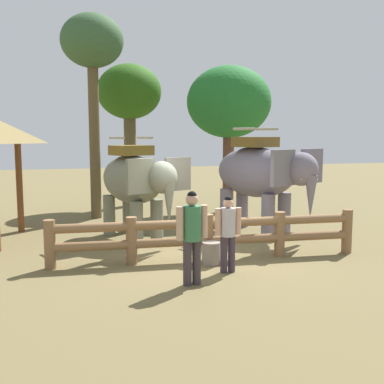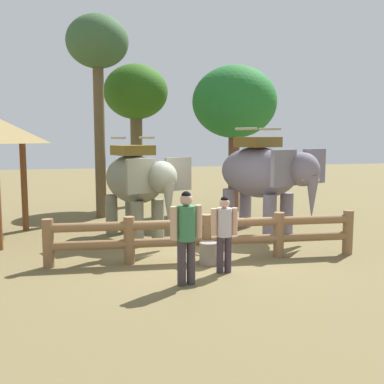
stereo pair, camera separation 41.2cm
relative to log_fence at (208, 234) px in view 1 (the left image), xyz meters
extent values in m
plane|color=brown|center=(0.00, 0.20, -0.61)|extent=(60.00, 60.00, 0.00)
cylinder|color=brown|center=(-3.42, 0.27, -0.08)|extent=(0.24, 0.24, 1.05)
cylinder|color=brown|center=(-1.71, 0.13, -0.08)|extent=(0.24, 0.24, 1.05)
cylinder|color=brown|center=(0.00, 0.00, -0.08)|extent=(0.24, 0.24, 1.05)
cylinder|color=brown|center=(1.71, -0.13, -0.08)|extent=(0.24, 0.24, 1.05)
cylinder|color=brown|center=(3.42, -0.27, -0.08)|extent=(0.24, 0.24, 1.05)
cylinder|color=brown|center=(0.00, 0.00, -0.16)|extent=(6.85, 0.73, 0.20)
cylinder|color=brown|center=(0.00, 0.00, 0.24)|extent=(6.85, 0.73, 0.20)
cylinder|color=gray|center=(-0.73, 2.17, -0.04)|extent=(0.34, 0.34, 1.13)
cylinder|color=gray|center=(-1.31, 1.94, -0.04)|extent=(0.34, 0.34, 1.13)
cylinder|color=gray|center=(-1.28, 3.59, -0.04)|extent=(0.34, 0.34, 1.13)
cylinder|color=gray|center=(-1.86, 3.36, -0.04)|extent=(0.34, 0.34, 1.13)
ellipsoid|color=gray|center=(-1.29, 2.76, 1.01)|extent=(1.97, 2.77, 1.31)
ellipsoid|color=gray|center=(-0.75, 1.37, 1.18)|extent=(0.98, 1.05, 0.80)
cube|color=gray|center=(-0.28, 1.66, 1.22)|extent=(0.74, 0.38, 0.84)
cube|color=gray|center=(-1.30, 1.27, 1.22)|extent=(0.74, 0.38, 0.84)
cone|color=gray|center=(-0.64, 1.09, 0.53)|extent=(0.30, 0.30, 1.03)
cube|color=brown|center=(-1.29, 2.76, 1.80)|extent=(1.20, 1.13, 0.26)
cylinder|color=#A59E8C|center=(-0.89, 2.92, 2.14)|extent=(0.34, 0.73, 0.07)
cylinder|color=#A59E8C|center=(-1.69, 2.61, 2.14)|extent=(0.34, 0.73, 0.07)
cylinder|color=slate|center=(2.85, 1.87, 0.01)|extent=(0.37, 0.37, 1.23)
cylinder|color=slate|center=(2.23, 1.60, 0.01)|extent=(0.37, 0.37, 1.23)
cylinder|color=slate|center=(2.20, 3.39, 0.01)|extent=(0.37, 0.37, 1.23)
cylinder|color=slate|center=(1.58, 3.12, 0.01)|extent=(0.37, 0.37, 1.23)
ellipsoid|color=slate|center=(2.21, 2.50, 1.16)|extent=(2.21, 3.02, 1.43)
ellipsoid|color=slate|center=(2.85, 1.00, 1.33)|extent=(1.08, 1.15, 0.87)
cube|color=slate|center=(3.36, 1.34, 1.39)|extent=(0.80, 0.43, 0.92)
cube|color=slate|center=(2.26, 0.87, 1.39)|extent=(0.80, 0.43, 0.92)
cone|color=slate|center=(2.98, 0.70, 0.63)|extent=(0.33, 0.33, 1.12)
cone|color=beige|center=(3.09, 0.85, 1.08)|extent=(0.38, 0.24, 0.16)
cone|color=beige|center=(2.80, 0.72, 1.08)|extent=(0.38, 0.24, 0.16)
cube|color=brown|center=(2.21, 2.50, 2.01)|extent=(1.32, 1.25, 0.29)
cylinder|color=#A59E8C|center=(2.64, 2.68, 2.38)|extent=(0.39, 0.79, 0.07)
cylinder|color=#A59E8C|center=(1.78, 2.31, 2.38)|extent=(0.39, 0.79, 0.07)
cylinder|color=#392C3B|center=(0.19, -1.00, -0.23)|extent=(0.15, 0.15, 0.76)
cylinder|color=#392C3B|center=(0.02, -0.99, -0.23)|extent=(0.15, 0.15, 0.76)
cylinder|color=#B8AFBA|center=(0.11, -1.00, 0.45)|extent=(0.31, 0.31, 0.58)
cylinder|color=tan|center=(0.32, -1.00, 0.46)|extent=(0.12, 0.12, 0.55)
cylinder|color=tan|center=(-0.11, -0.99, 0.46)|extent=(0.12, 0.12, 0.55)
sphere|color=tan|center=(0.11, -1.00, 0.84)|extent=(0.21, 0.21, 0.21)
sphere|color=black|center=(0.11, -1.00, 0.90)|extent=(0.16, 0.16, 0.16)
cylinder|color=#382F36|center=(-0.73, -1.55, -0.18)|extent=(0.16, 0.16, 0.86)
cylinder|color=#382F36|center=(-0.92, -1.58, -0.18)|extent=(0.16, 0.16, 0.86)
cylinder|color=#347046|center=(-0.82, -1.57, 0.58)|extent=(0.39, 0.39, 0.66)
cylinder|color=tan|center=(-0.58, -1.53, 0.59)|extent=(0.14, 0.14, 0.62)
cylinder|color=tan|center=(-1.07, -1.61, 0.59)|extent=(0.14, 0.14, 0.62)
sphere|color=tan|center=(-0.82, -1.57, 1.02)|extent=(0.24, 0.24, 0.24)
sphere|color=black|center=(-0.82, -1.57, 1.09)|extent=(0.18, 0.18, 0.18)
cylinder|color=brown|center=(-4.31, 4.51, 0.69)|extent=(0.18, 0.18, 2.60)
cylinder|color=brown|center=(2.82, 6.32, 0.98)|extent=(0.41, 0.41, 3.16)
ellipsoid|color=#206927|center=(2.82, 6.32, 3.40)|extent=(3.06, 3.06, 2.60)
cylinder|color=brown|center=(-2.01, 6.18, 2.05)|extent=(0.35, 0.35, 5.31)
ellipsoid|color=#355631|center=(-2.01, 6.18, 5.27)|extent=(2.05, 2.05, 1.74)
cylinder|color=brown|center=(-0.47, 8.57, 1.30)|extent=(0.47, 0.47, 3.80)
ellipsoid|color=#2A5915|center=(-0.47, 8.57, 3.88)|extent=(2.50, 2.50, 2.13)
cylinder|color=gray|center=(-0.04, -0.36, -0.36)|extent=(0.40, 0.40, 0.50)
camera|label=1|loc=(-3.16, -9.74, 2.22)|focal=43.38mm
camera|label=2|loc=(-2.76, -9.85, 2.22)|focal=43.38mm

